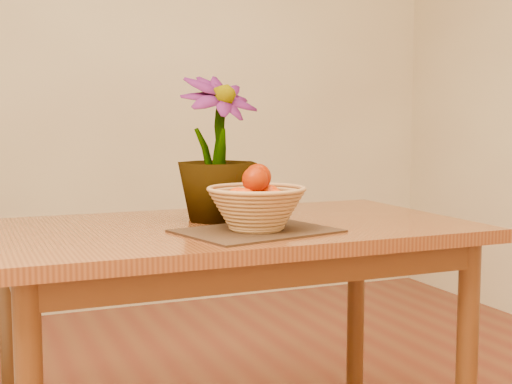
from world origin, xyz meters
name	(u,v)px	position (x,y,z in m)	size (l,w,h in m)	color
wall_back	(104,65)	(0.00, 2.25, 1.35)	(4.00, 0.02, 2.70)	#FDEEC0
table	(233,253)	(0.00, 0.30, 0.66)	(1.40, 0.80, 0.75)	brown
placemat	(256,231)	(0.01, 0.14, 0.75)	(0.41, 0.30, 0.01)	#362313
wicker_basket	(256,210)	(0.01, 0.14, 0.81)	(0.28, 0.28, 0.11)	#A67645
orange_pile	(257,190)	(0.01, 0.14, 0.87)	(0.18, 0.17, 0.14)	red
potted_plant	(217,148)	(-0.02, 0.39, 0.97)	(0.25, 0.25, 0.45)	#1C4513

